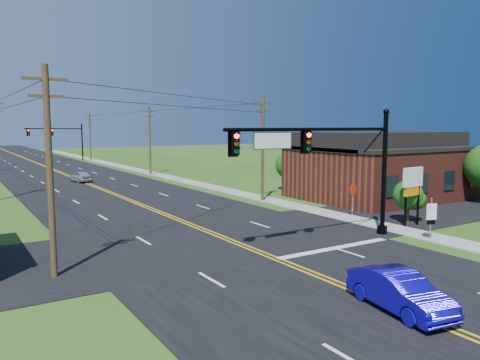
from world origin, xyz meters
TOP-DOWN VIEW (x-y plane):
  - ground at (0.00, 0.00)m, footprint 260.00×260.00m
  - road_main at (0.00, 50.00)m, footprint 16.00×220.00m
  - road_cross at (0.00, 12.00)m, footprint 70.00×10.00m
  - sidewalk at (10.50, 40.00)m, footprint 2.00×160.00m
  - signal_mast_main at (4.34, 8.00)m, footprint 11.30×0.60m
  - signal_mast_far at (4.44, 80.00)m, footprint 10.98×0.60m
  - brick_building at (20.00, 18.00)m, footprint 14.20×11.20m
  - utility_pole_left_a at (-9.50, 10.00)m, footprint 1.80×0.28m
  - utility_pole_right_a at (9.80, 22.00)m, footprint 1.80×0.28m
  - utility_pole_right_b at (9.80, 48.00)m, footprint 1.80×0.28m
  - utility_pole_right_c at (9.80, 78.00)m, footprint 1.80×0.28m
  - tree_right_back at (16.00, 26.00)m, footprint 3.00×3.00m
  - shrub_corner at (13.00, 9.50)m, footprint 2.00×2.00m
  - blue_car at (0.00, -0.39)m, footprint 2.12×4.41m
  - distant_car at (-0.14, 44.34)m, footprint 2.14×4.00m
  - route_sign at (9.86, 5.45)m, footprint 0.58×0.26m
  - stop_sign at (11.11, 12.69)m, footprint 0.85×0.25m
  - pylon_sign at (12.17, 8.53)m, footprint 1.88×0.44m

SIDE VIEW (x-z plane):
  - ground at x=0.00m, z-range 0.00..0.00m
  - road_main at x=0.00m, z-range 0.00..0.04m
  - road_cross at x=0.00m, z-range 0.00..0.04m
  - sidewalk at x=10.50m, z-range 0.00..0.08m
  - distant_car at x=-0.14m, z-range 0.00..1.30m
  - blue_car at x=0.00m, z-range 0.00..1.39m
  - route_sign at x=9.86m, z-range 0.20..2.67m
  - stop_sign at x=11.11m, z-range 0.54..2.97m
  - shrub_corner at x=13.00m, z-range 0.42..3.28m
  - brick_building at x=20.00m, z-range 0.00..4.70m
  - tree_right_back at x=16.00m, z-range 0.55..4.65m
  - pylon_sign at x=12.17m, z-range 0.88..4.71m
  - signal_mast_far at x=4.44m, z-range 0.81..8.29m
  - utility_pole_left_a at x=-9.50m, z-range 0.22..9.22m
  - utility_pole_right_a at x=9.80m, z-range 0.22..9.22m
  - utility_pole_right_b at x=9.80m, z-range 0.22..9.22m
  - utility_pole_right_c at x=9.80m, z-range 0.22..9.22m
  - signal_mast_main at x=4.34m, z-range 1.01..8.49m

